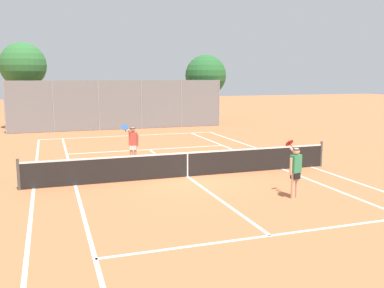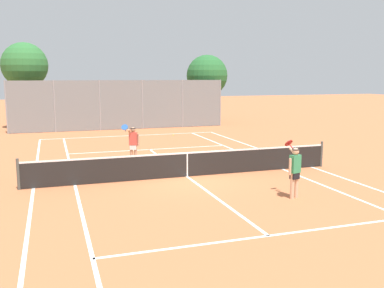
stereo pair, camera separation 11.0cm
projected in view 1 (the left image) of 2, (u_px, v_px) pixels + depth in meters
The scene contains 10 objects.
ground_plane at pixel (187, 177), 16.24m from camera, with size 120.00×120.00×0.00m, color #BC663D.
court_line_markings at pixel (187, 177), 16.24m from camera, with size 11.10×23.90×0.01m.
tennis_net at pixel (187, 164), 16.16m from camera, with size 12.00×0.10×1.07m.
player_near_side at pixel (295, 169), 13.29m from camera, with size 0.51×0.85×1.77m.
player_far_left at pixel (133, 143), 18.54m from camera, with size 0.84×0.69×1.77m.
loose_tennis_ball_0 at pixel (186, 169), 17.49m from camera, with size 0.07×0.07×0.07m, color #D1DB33.
loose_tennis_ball_1 at pixel (172, 135), 27.45m from camera, with size 0.07×0.07×0.07m, color #D1DB33.
back_fence at pixel (120, 105), 30.27m from camera, with size 15.20×0.08×3.51m.
tree_behind_left at pixel (24, 67), 30.25m from camera, with size 3.23×3.23×6.14m.
tree_behind_right at pixel (205, 76), 34.20m from camera, with size 3.29×3.29×5.46m.
Camera 1 is at (-4.92, -15.06, 3.79)m, focal length 40.00 mm.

